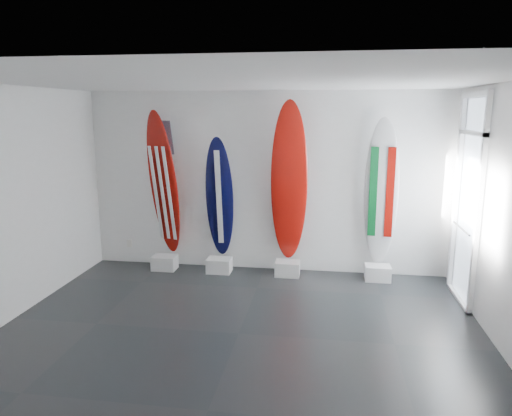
% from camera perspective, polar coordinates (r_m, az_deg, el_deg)
% --- Properties ---
extents(floor, '(6.00, 6.00, 0.00)m').
position_cam_1_polar(floor, '(6.01, -2.09, -14.84)').
color(floor, black).
rests_on(floor, ground).
extents(ceiling, '(6.00, 6.00, 0.00)m').
position_cam_1_polar(ceiling, '(5.39, -2.33, 15.05)').
color(ceiling, white).
rests_on(ceiling, wall_back).
extents(wall_back, '(6.00, 0.00, 6.00)m').
position_cam_1_polar(wall_back, '(7.94, 1.13, 3.08)').
color(wall_back, silver).
rests_on(wall_back, ground).
extents(wall_front, '(6.00, 0.00, 6.00)m').
position_cam_1_polar(wall_front, '(3.19, -10.64, -10.23)').
color(wall_front, silver).
rests_on(wall_front, ground).
extents(wall_left, '(0.00, 5.00, 5.00)m').
position_cam_1_polar(wall_left, '(6.73, -28.17, 0.16)').
color(wall_left, silver).
rests_on(wall_left, ground).
extents(display_block_usa, '(0.40, 0.30, 0.24)m').
position_cam_1_polar(display_block_usa, '(8.34, -10.92, -6.46)').
color(display_block_usa, silver).
rests_on(display_block_usa, floor).
extents(surfboard_usa, '(0.68, 0.61, 2.47)m').
position_cam_1_polar(surfboard_usa, '(8.12, -11.05, 2.83)').
color(surfboard_usa, '#920E07').
rests_on(surfboard_usa, display_block_usa).
extents(display_block_navy, '(0.40, 0.30, 0.24)m').
position_cam_1_polar(display_block_navy, '(8.08, -4.44, -6.87)').
color(display_block_navy, silver).
rests_on(display_block_navy, floor).
extents(surfboard_navy, '(0.47, 0.38, 2.04)m').
position_cam_1_polar(surfboard_navy, '(7.89, -4.40, 1.21)').
color(surfboard_navy, black).
rests_on(surfboard_navy, display_block_navy).
extents(display_block_swiss, '(0.40, 0.30, 0.24)m').
position_cam_1_polar(display_block_swiss, '(7.91, 3.80, -7.26)').
color(display_block_swiss, silver).
rests_on(display_block_swiss, floor).
extents(surfboard_swiss, '(0.60, 0.32, 2.62)m').
position_cam_1_polar(surfboard_swiss, '(7.67, 4.00, 3.11)').
color(surfboard_swiss, '#920E07').
rests_on(surfboard_swiss, display_block_swiss).
extents(display_block_italy, '(0.40, 0.30, 0.24)m').
position_cam_1_polar(display_block_italy, '(7.94, 14.40, -7.55)').
color(display_block_italy, silver).
rests_on(display_block_italy, floor).
extents(surfboard_italy, '(0.56, 0.31, 2.36)m').
position_cam_1_polar(surfboard_italy, '(7.72, 14.81, 1.83)').
color(surfboard_italy, silver).
rests_on(surfboard_italy, display_block_italy).
extents(wall_outlet, '(0.09, 0.02, 0.13)m').
position_cam_1_polar(wall_outlet, '(8.81, -14.97, -4.11)').
color(wall_outlet, silver).
rests_on(wall_outlet, wall_back).
extents(glass_door, '(0.12, 1.16, 2.85)m').
position_cam_1_polar(glass_door, '(7.23, 24.13, 0.61)').
color(glass_door, white).
rests_on(glass_door, floor).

